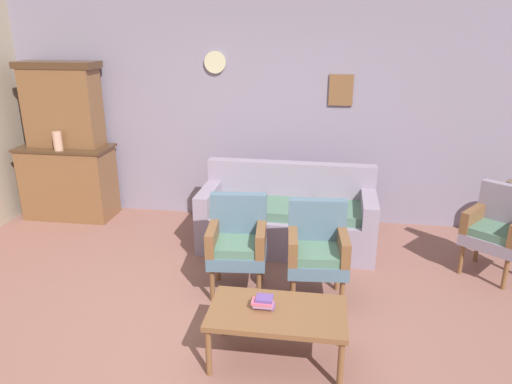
# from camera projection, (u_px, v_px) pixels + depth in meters

# --- Properties ---
(ground_plane) EXTENTS (7.68, 7.68, 0.00)m
(ground_plane) POSITION_uv_depth(u_px,v_px,m) (222.00, 337.00, 3.84)
(ground_plane) COLOR #84564C
(wall_back_with_decor) EXTENTS (6.40, 0.09, 2.70)m
(wall_back_with_decor) POSITION_uv_depth(u_px,v_px,m) (265.00, 113.00, 5.84)
(wall_back_with_decor) COLOR gray
(wall_back_with_decor) RESTS_ON ground
(side_cabinet) EXTENTS (1.16, 0.55, 0.93)m
(side_cabinet) POSITION_uv_depth(u_px,v_px,m) (69.00, 182.00, 6.13)
(side_cabinet) COLOR brown
(side_cabinet) RESTS_ON ground
(cabinet_upper_hutch) EXTENTS (0.99, 0.38, 1.03)m
(cabinet_upper_hutch) POSITION_uv_depth(u_px,v_px,m) (62.00, 104.00, 5.88)
(cabinet_upper_hutch) COLOR brown
(cabinet_upper_hutch) RESTS_ON side_cabinet
(vase_on_cabinet) EXTENTS (0.11, 0.11, 0.23)m
(vase_on_cabinet) POSITION_uv_depth(u_px,v_px,m) (58.00, 141.00, 5.76)
(vase_on_cabinet) COLOR tan
(vase_on_cabinet) RESTS_ON side_cabinet
(floral_couch) EXTENTS (1.93, 0.84, 0.90)m
(floral_couch) POSITION_uv_depth(u_px,v_px,m) (287.00, 218.00, 5.33)
(floral_couch) COLOR gray
(floral_couch) RESTS_ON ground
(armchair_near_couch_end) EXTENTS (0.56, 0.54, 0.90)m
(armchair_near_couch_end) POSITION_uv_depth(u_px,v_px,m) (237.00, 240.00, 4.39)
(armchair_near_couch_end) COLOR slate
(armchair_near_couch_end) RESTS_ON ground
(armchair_near_cabinet) EXTENTS (0.56, 0.53, 0.90)m
(armchair_near_cabinet) POSITION_uv_depth(u_px,v_px,m) (317.00, 248.00, 4.24)
(armchair_near_cabinet) COLOR slate
(armchair_near_cabinet) RESTS_ON ground
(wingback_chair_by_fireplace) EXTENTS (0.71, 0.71, 0.90)m
(wingback_chair_by_fireplace) POSITION_uv_depth(u_px,v_px,m) (498.00, 227.00, 4.67)
(wingback_chair_by_fireplace) COLOR gray
(wingback_chair_by_fireplace) RESTS_ON ground
(coffee_table) EXTENTS (1.00, 0.56, 0.42)m
(coffee_table) POSITION_uv_depth(u_px,v_px,m) (277.00, 316.00, 3.46)
(coffee_table) COLOR brown
(coffee_table) RESTS_ON ground
(book_stack_on_table) EXTENTS (0.17, 0.11, 0.09)m
(book_stack_on_table) POSITION_uv_depth(u_px,v_px,m) (263.00, 303.00, 3.47)
(book_stack_on_table) COLOR #784B8B
(book_stack_on_table) RESTS_ON coffee_table
(floor_vase_by_wall) EXTENTS (0.22, 0.22, 0.75)m
(floor_vase_by_wall) POSITION_uv_depth(u_px,v_px,m) (512.00, 214.00, 5.32)
(floor_vase_by_wall) COLOR brown
(floor_vase_by_wall) RESTS_ON ground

